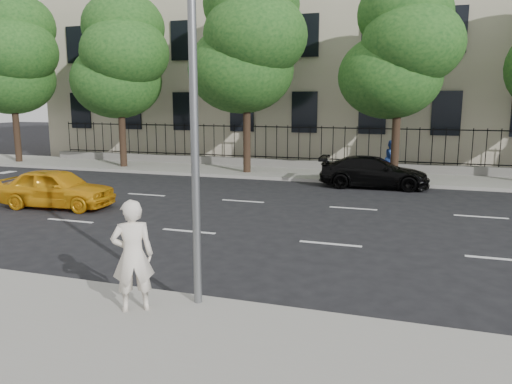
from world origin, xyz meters
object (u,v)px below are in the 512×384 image
black_sedan (374,172)px  woman_near (133,256)px  yellow_taxi (56,188)px  street_light (205,8)px

black_sedan → woman_near: bearing=167.3°
yellow_taxi → woman_near: bearing=-138.3°
street_light → woman_near: size_ratio=4.24×
street_light → woman_near: 4.30m
woman_near → yellow_taxi: bearing=-76.6°
street_light → yellow_taxi: 10.97m
yellow_taxi → black_sedan: (9.96, 7.50, -0.02)m
street_light → black_sedan: (1.76, 13.27, -4.49)m
street_light → yellow_taxi: size_ratio=2.03×
woman_near → street_light: bearing=-160.3°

